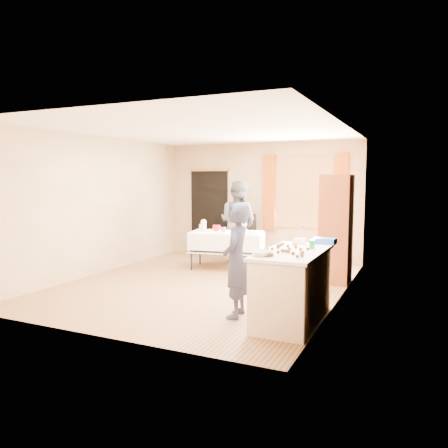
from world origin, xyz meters
The scene contains 29 objects.
floor centered at (0.00, 0.00, -0.01)m, with size 4.50×5.50×0.02m, color #9E7047.
ceiling centered at (0.00, 0.00, 2.61)m, with size 4.50×5.50×0.02m, color white.
wall_back centered at (0.00, 2.76, 1.30)m, with size 4.50×0.02×2.60m, color tan.
wall_front centered at (0.00, -2.76, 1.30)m, with size 4.50×0.02×2.60m, color tan.
wall_left centered at (-2.26, 0.00, 1.30)m, with size 0.02×5.50×2.60m, color tan.
wall_right centered at (2.26, 0.00, 1.30)m, with size 0.02×5.50×2.60m, color tan.
window_frame centered at (1.00, 2.72, 1.50)m, with size 1.32×0.06×1.52m, color olive.
window_pane centered at (1.00, 2.71, 1.50)m, with size 1.20×0.02×1.40m, color white.
curtain_left centered at (0.22, 2.67, 1.50)m, with size 0.28×0.06×1.65m, color #974211.
curtain_right centered at (1.78, 2.67, 1.50)m, with size 0.28×0.06×1.65m, color #974211.
doorway centered at (-1.30, 2.73, 1.00)m, with size 0.95×0.04×2.00m, color black.
door_lintel centered at (-1.30, 2.70, 2.02)m, with size 1.05×0.06×0.08m, color olive.
cabinet centered at (1.99, 1.06, 0.94)m, with size 0.50×0.60×1.88m, color brown.
counter centered at (1.89, -1.30, 0.45)m, with size 0.72×1.53×0.91m.
party_table centered at (-0.21, 1.30, 0.45)m, with size 1.56×1.00×0.75m.
chair centered at (-0.18, 2.24, 0.31)m, with size 0.46×0.46×1.03m.
girl centered at (1.17, -1.43, 0.75)m, with size 0.44×0.60×1.49m, color #252744.
woman centered at (-0.25, 1.98, 0.88)m, with size 0.94×0.78×1.76m, color black.
soda_can centered at (2.08, -1.10, 0.97)m, with size 0.07×0.07×0.12m, color #17903E.
mixing_bowl centered at (1.65, -1.81, 0.94)m, with size 0.28×0.28×0.06m, color white.
foam_block centered at (1.83, -0.75, 0.95)m, with size 0.15×0.10×0.08m, color white.
blue_basket centered at (2.13, -0.58, 0.95)m, with size 0.30×0.20×0.08m, color blue.
pitcher centered at (-0.63, 1.13, 0.86)m, with size 0.11×0.11×0.22m, color silver.
cup_red centered at (-0.43, 1.30, 0.81)m, with size 0.21×0.21×0.12m, color red.
cup_rainbow centered at (-0.20, 1.15, 0.80)m, with size 0.12×0.12×0.10m, color red.
small_bowl centered at (0.09, 1.47, 0.77)m, with size 0.18×0.18×0.05m, color white.
pastry_tray centered at (0.31, 1.26, 0.76)m, with size 0.28×0.20×0.02m, color white.
bottle centered at (-0.80, 1.39, 0.84)m, with size 0.08×0.08×0.17m, color white.
cake_balls centered at (1.84, -1.42, 0.93)m, with size 0.54×1.01×0.04m.
Camera 1 is at (3.35, -6.57, 1.81)m, focal length 35.00 mm.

